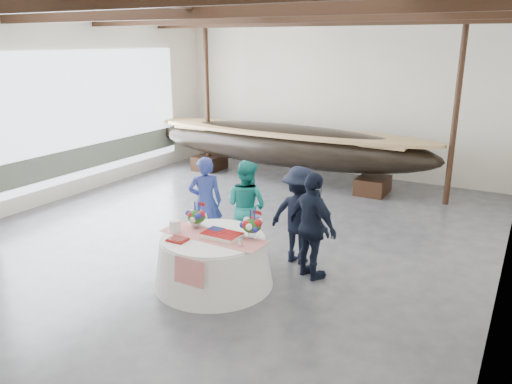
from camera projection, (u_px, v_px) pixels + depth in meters
The scene contains 13 objects.
floor at pixel (228, 235), 10.20m from camera, with size 10.00×12.00×0.01m, color #3D3D42.
wall_back at pixel (338, 97), 14.54m from camera, with size 10.00×0.02×4.50m, color silver.
wall_left at pixel (51, 109), 11.91m from camera, with size 0.02×12.00×4.50m, color silver.
ceiling at pixel (224, 1), 8.89m from camera, with size 10.00×12.00×0.01m, color white.
pavilion_structure at pixel (246, 31), 9.67m from camera, with size 9.80×11.76×4.50m.
open_bay at pixel (86, 121), 12.84m from camera, with size 0.03×7.00×3.20m.
longboat_display at pixel (285, 145), 13.95m from camera, with size 8.58×1.72×1.61m.
banquet_table at pixel (213, 260), 8.07m from camera, with size 1.93×1.93×0.83m.
tabletop_items at pixel (217, 225), 8.03m from camera, with size 1.80×0.95×0.40m.
guest_woman_blue at pixel (205, 202), 9.47m from camera, with size 0.64×0.42×1.77m, color navy.
guest_woman_teal at pixel (246, 206), 9.29m from camera, with size 0.84×0.66×1.74m, color teal.
guest_man_left at pixel (299, 215), 8.77m from camera, with size 1.13×0.65×1.75m, color black.
guest_man_right at pixel (313, 227), 8.15m from camera, with size 1.06×0.44×1.81m, color black.
Camera 1 is at (5.18, -7.99, 3.82)m, focal length 35.00 mm.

